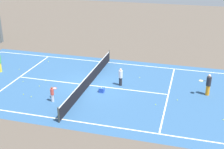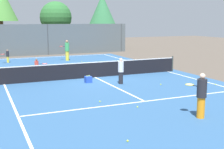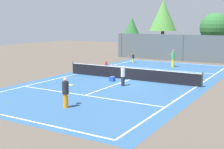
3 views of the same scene
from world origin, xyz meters
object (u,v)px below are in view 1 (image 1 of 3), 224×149
(player_3, at_px, (208,84))
(player_4, at_px, (121,77))
(tennis_ball_1, at_px, (45,81))
(tennis_ball_9, at_px, (31,97))
(ball_crate, at_px, (102,90))
(tennis_ball_6, at_px, (223,120))
(tennis_ball_5, at_px, (158,67))
(tennis_ball_2, at_px, (156,105))
(tennis_ball_4, at_px, (49,62))
(player_0, at_px, (52,94))
(tennis_ball_3, at_px, (177,100))
(tennis_ball_11, at_px, (39,86))
(tennis_ball_8, at_px, (23,81))
(tennis_ball_0, at_px, (23,94))
(tennis_ball_7, at_px, (19,69))
(tennis_ball_13, at_px, (140,78))

(player_3, distance_m, player_4, 6.80)
(player_3, distance_m, tennis_ball_1, 13.16)
(player_4, xyz_separation_m, tennis_ball_9, (-3.82, 5.99, -0.73))
(ball_crate, distance_m, tennis_ball_6, 9.08)
(tennis_ball_5, bearing_deg, tennis_ball_1, 122.73)
(tennis_ball_2, bearing_deg, tennis_ball_4, 62.23)
(tennis_ball_5, distance_m, tennis_ball_9, 12.03)
(player_0, height_order, tennis_ball_3, player_0)
(player_4, bearing_deg, tennis_ball_11, 107.13)
(tennis_ball_3, height_order, tennis_ball_6, same)
(player_0, bearing_deg, tennis_ball_4, 28.44)
(tennis_ball_2, xyz_separation_m, tennis_ball_3, (1.13, -1.44, 0.00))
(player_3, bearing_deg, tennis_ball_6, -164.57)
(ball_crate, relative_size, tennis_ball_8, 6.45)
(tennis_ball_1, relative_size, tennis_ball_2, 1.00)
(tennis_ball_3, height_order, tennis_ball_8, same)
(tennis_ball_0, distance_m, tennis_ball_3, 11.64)
(tennis_ball_4, distance_m, tennis_ball_11, 5.67)
(player_0, relative_size, tennis_ball_2, 17.95)
(ball_crate, height_order, tennis_ball_0, ball_crate)
(tennis_ball_7, distance_m, tennis_ball_13, 11.14)
(player_3, height_order, tennis_ball_0, player_3)
(tennis_ball_6, distance_m, tennis_ball_9, 13.76)
(tennis_ball_6, bearing_deg, tennis_ball_11, 83.92)
(tennis_ball_2, relative_size, tennis_ball_5, 1.00)
(tennis_ball_7, height_order, tennis_ball_8, same)
(tennis_ball_6, bearing_deg, tennis_ball_8, 82.89)
(player_3, xyz_separation_m, tennis_ball_5, (4.67, 4.35, -0.84))
(player_4, xyz_separation_m, tennis_ball_0, (-3.62, 6.76, -0.73))
(tennis_ball_8, bearing_deg, tennis_ball_6, -97.11)
(tennis_ball_5, bearing_deg, tennis_ball_6, -147.02)
(player_3, distance_m, tennis_ball_11, 13.29)
(ball_crate, height_order, tennis_ball_11, ball_crate)
(player_3, relative_size, tennis_ball_4, 25.74)
(tennis_ball_2, height_order, tennis_ball_7, same)
(tennis_ball_5, bearing_deg, ball_crate, 150.66)
(tennis_ball_1, distance_m, tennis_ball_2, 9.68)
(ball_crate, height_order, tennis_ball_1, ball_crate)
(player_0, height_order, player_4, player_4)
(tennis_ball_1, distance_m, tennis_ball_11, 1.08)
(player_4, height_order, tennis_ball_2, player_4)
(tennis_ball_7, height_order, tennis_ball_9, same)
(tennis_ball_2, xyz_separation_m, tennis_ball_13, (4.47, 2.00, 0.00))
(tennis_ball_0, bearing_deg, tennis_ball_11, -15.11)
(tennis_ball_5, bearing_deg, player_0, 143.13)
(tennis_ball_11, distance_m, tennis_ball_13, 8.47)
(player_3, height_order, tennis_ball_7, player_3)
(tennis_ball_7, bearing_deg, tennis_ball_9, -140.51)
(player_3, bearing_deg, tennis_ball_11, 98.79)
(player_3, relative_size, tennis_ball_2, 25.74)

